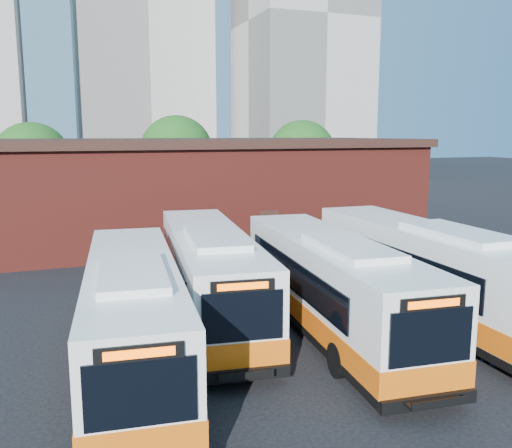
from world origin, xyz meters
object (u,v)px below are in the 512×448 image
object	(u,v)px
bus_mideast	(331,288)
transit_worker	(489,333)
bus_west	(133,317)
bus_east	(428,274)
bus_midwest	(210,277)

from	to	relation	value
bus_mideast	transit_worker	distance (m)	5.11
bus_west	transit_worker	distance (m)	10.46
bus_mideast	transit_worker	size ratio (longest dim) A/B	6.73
bus_west	bus_east	xyz separation A→B (m)	(10.85, 0.71, 0.11)
transit_worker	bus_west	bearing A→B (deg)	62.17
bus_midwest	transit_worker	distance (m)	9.56
bus_mideast	bus_east	bearing A→B (deg)	8.08
bus_mideast	transit_worker	xyz separation A→B (m)	(3.13, -3.99, -0.60)
bus_midwest	bus_west	bearing A→B (deg)	-126.44
bus_west	bus_midwest	xyz separation A→B (m)	(3.24, 3.40, 0.05)
bus_west	bus_east	world-z (taller)	bus_east
bus_mideast	transit_worker	world-z (taller)	bus_mideast
bus_midwest	bus_mideast	xyz separation A→B (m)	(3.48, -2.89, 0.00)
bus_west	bus_mideast	size ratio (longest dim) A/B	0.97
bus_midwest	bus_mideast	distance (m)	4.52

